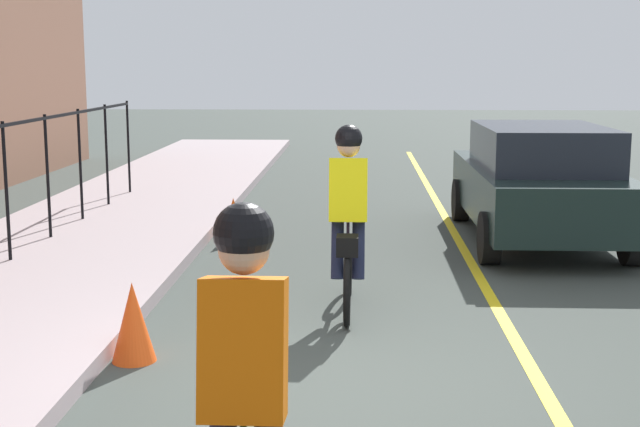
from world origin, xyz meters
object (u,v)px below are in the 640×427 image
patrol_sedan (538,181)px  traffic_cone_near (133,322)px  cyclist_lead (348,221)px  cyclist_follow (245,412)px  traffic_cone_far (234,220)px

patrol_sedan → traffic_cone_near: (-5.11, 4.25, -0.50)m
cyclist_lead → cyclist_follow: bearing=175.6°
cyclist_lead → cyclist_follow: same height
traffic_cone_far → patrol_sedan: bearing=-86.8°
cyclist_lead → traffic_cone_far: bearing=25.3°
patrol_sedan → traffic_cone_far: (-0.23, 4.11, -0.52)m
cyclist_follow → patrol_sedan: cyclist_follow is taller
cyclist_lead → traffic_cone_near: size_ratio=2.77×
cyclist_lead → traffic_cone_far: 3.80m
cyclist_lead → traffic_cone_near: 2.35m
cyclist_lead → patrol_sedan: size_ratio=0.41×
cyclist_follow → cyclist_lead: bearing=-4.4°
cyclist_follow → traffic_cone_near: size_ratio=2.77×
patrol_sedan → traffic_cone_far: bearing=93.1°
traffic_cone_far → traffic_cone_near: bearing=178.4°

